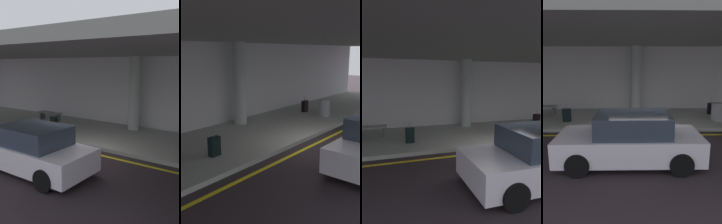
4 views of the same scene
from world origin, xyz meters
TOP-DOWN VIEW (x-y plane):
  - ground_plane at (0.00, 0.00)m, footprint 60.00×60.00m
  - sidewalk at (0.00, 3.10)m, footprint 26.00×4.20m
  - lane_stripe_yellow at (0.00, 0.56)m, footprint 26.00×0.14m
  - support_column_left_mid at (0.00, 4.49)m, footprint 0.57×0.57m
  - ceiling_overhang at (0.00, 2.60)m, footprint 28.00×13.20m
  - terminal_back_wall at (0.00, 5.35)m, footprint 26.00×0.30m
  - car_white at (-0.38, -1.94)m, footprint 4.10×1.92m
  - suitcase_upright_primary at (-3.37, 2.22)m, footprint 0.36×0.22m
  - suitcase_upright_secondary at (4.04, 3.61)m, footprint 0.36×0.22m
  - trash_bin_steel at (3.86, 2.32)m, footprint 0.56×0.56m

SIDE VIEW (x-z plane):
  - ground_plane at x=0.00m, z-range 0.00..0.00m
  - lane_stripe_yellow at x=0.00m, z-range 0.00..0.01m
  - sidewalk at x=0.00m, z-range 0.00..0.15m
  - suitcase_upright_primary at x=-3.37m, z-range 0.01..0.91m
  - suitcase_upright_secondary at x=4.04m, z-range 0.01..0.91m
  - trash_bin_steel at x=3.86m, z-range 0.15..1.00m
  - car_white at x=-0.38m, z-range -0.04..1.46m
  - terminal_back_wall at x=0.00m, z-range 0.00..3.80m
  - support_column_left_mid at x=0.00m, z-range 0.15..3.80m
  - ceiling_overhang at x=0.00m, z-range 3.80..4.10m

